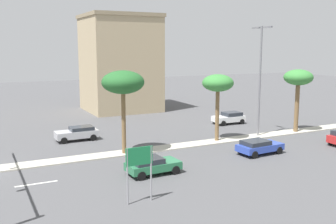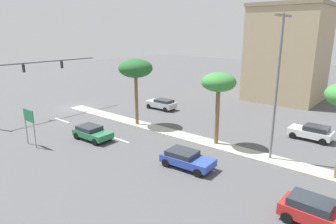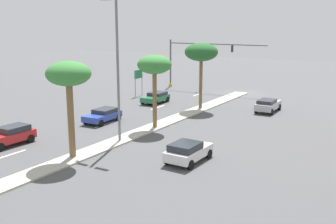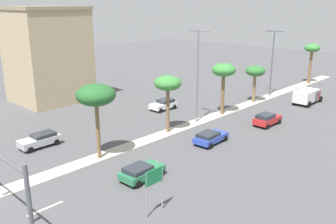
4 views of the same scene
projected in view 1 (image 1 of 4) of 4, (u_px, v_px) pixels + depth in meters
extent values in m
plane|color=#4C4C4F|center=(255.00, 137.00, 40.47)|extent=(160.00, 160.00, 0.00)
cube|color=#B7B2A3|center=(308.00, 130.00, 43.78)|extent=(1.80, 67.74, 0.12)
cube|color=silver|center=(37.00, 184.00, 26.59)|extent=(0.20, 2.80, 0.01)
cube|color=silver|center=(167.00, 165.00, 30.95)|extent=(0.20, 2.80, 0.01)
cube|color=silver|center=(259.00, 151.00, 34.99)|extent=(0.20, 2.80, 0.01)
cylinder|color=gray|center=(127.00, 177.00, 22.80)|extent=(0.10, 0.10, 3.40)
cylinder|color=gray|center=(151.00, 173.00, 23.47)|extent=(0.10, 0.10, 3.40)
cube|color=#19723F|center=(139.00, 156.00, 22.95)|extent=(0.08, 1.68, 1.08)
cube|color=tan|center=(120.00, 65.00, 57.04)|extent=(9.68, 9.81, 13.33)
cube|color=gray|center=(119.00, 16.00, 55.91)|extent=(9.98, 10.11, 0.50)
cylinder|color=brown|center=(124.00, 122.00, 33.49)|extent=(0.36, 0.36, 5.52)
ellipsoid|color=#235B28|center=(123.00, 82.00, 32.94)|extent=(3.62, 3.62, 1.99)
cylinder|color=brown|center=(217.00, 115.00, 38.20)|extent=(0.38, 0.38, 5.13)
ellipsoid|color=#387F38|center=(218.00, 83.00, 37.69)|extent=(3.04, 3.04, 1.67)
cylinder|color=brown|center=(297.00, 107.00, 42.24)|extent=(0.46, 0.46, 5.36)
ellipsoid|color=#387F38|center=(298.00, 77.00, 41.71)|extent=(3.08, 3.08, 1.70)
cylinder|color=slate|center=(260.00, 82.00, 39.89)|extent=(0.20, 0.20, 11.16)
cube|color=slate|center=(256.00, 28.00, 39.80)|extent=(1.10, 0.24, 0.16)
cube|color=slate|center=(268.00, 27.00, 38.21)|extent=(1.10, 0.24, 0.16)
cube|color=#287047|center=(153.00, 166.00, 28.60)|extent=(2.03, 3.97, 0.57)
cube|color=#262B33|center=(147.00, 160.00, 28.29)|extent=(1.77, 2.21, 0.39)
cylinder|color=black|center=(164.00, 164.00, 30.07)|extent=(0.25, 0.65, 0.64)
cylinder|color=black|center=(175.00, 170.00, 28.53)|extent=(0.25, 0.65, 0.64)
cylinder|color=black|center=(131.00, 169.00, 28.77)|extent=(0.25, 0.65, 0.64)
cylinder|color=black|center=(142.00, 176.00, 27.23)|extent=(0.25, 0.65, 0.64)
cylinder|color=black|center=(331.00, 141.00, 37.22)|extent=(0.24, 0.65, 0.64)
cube|color=silver|center=(228.00, 119.00, 47.42)|extent=(1.96, 3.85, 0.65)
cube|color=#262B33|center=(232.00, 114.00, 47.54)|extent=(1.73, 2.13, 0.45)
cylinder|color=black|center=(223.00, 123.00, 46.11)|extent=(0.23, 0.64, 0.64)
cylinder|color=black|center=(215.00, 121.00, 47.71)|extent=(0.23, 0.64, 0.64)
cylinder|color=black|center=(242.00, 122.00, 47.24)|extent=(0.23, 0.64, 0.64)
cylinder|color=black|center=(233.00, 119.00, 48.84)|extent=(0.23, 0.64, 0.64)
cube|color=#2D47AD|center=(260.00, 147.00, 33.99)|extent=(2.11, 4.12, 0.56)
cube|color=#262B33|center=(256.00, 143.00, 33.67)|extent=(1.82, 2.30, 0.38)
cylinder|color=black|center=(265.00, 146.00, 35.49)|extent=(0.26, 0.65, 0.64)
cylinder|color=black|center=(279.00, 151.00, 33.96)|extent=(0.26, 0.65, 0.64)
cylinder|color=black|center=(240.00, 150.00, 34.11)|extent=(0.26, 0.65, 0.64)
cylinder|color=black|center=(255.00, 155.00, 32.58)|extent=(0.26, 0.65, 0.64)
cube|color=#B2B2B7|center=(77.00, 134.00, 38.88)|extent=(1.81, 4.14, 0.70)
cube|color=#262B33|center=(82.00, 128.00, 39.02)|extent=(1.61, 2.29, 0.36)
cylinder|color=black|center=(64.00, 141.00, 37.55)|extent=(0.23, 0.64, 0.64)
cylinder|color=black|center=(60.00, 137.00, 39.01)|extent=(0.23, 0.64, 0.64)
cylinder|color=black|center=(93.00, 138.00, 38.86)|extent=(0.23, 0.64, 0.64)
cylinder|color=black|center=(89.00, 134.00, 40.32)|extent=(0.23, 0.64, 0.64)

